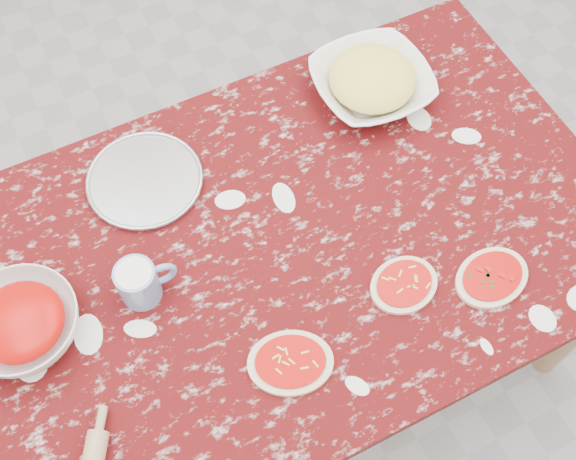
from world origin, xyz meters
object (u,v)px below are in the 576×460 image
Objects in this scene: pizza_tray at (145,181)px; cheese_bowl at (371,84)px; worktable at (288,256)px; sauce_bowl at (22,325)px; flour_mug at (140,282)px.

cheese_bowl reaches higher than pizza_tray.
worktable is 0.40m from pizza_tray.
pizza_tray is 0.45m from sauce_bowl.
worktable is at bearing -51.41° from pizza_tray.
pizza_tray is 2.05× the size of flour_mug.
flour_mug is at bearing 175.78° from worktable.
flour_mug is at bearing -5.84° from sauce_bowl.
cheese_bowl is at bearing 37.24° from worktable.
cheese_bowl is at bearing 20.14° from flour_mug.
sauce_bowl is 1.04m from cheese_bowl.
pizza_tray is 0.30m from flour_mug.
worktable is 5.27× the size of cheese_bowl.
sauce_bowl reaches higher than pizza_tray.
pizza_tray is at bearing 128.59° from worktable.
cheese_bowl is at bearing 13.76° from sauce_bowl.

